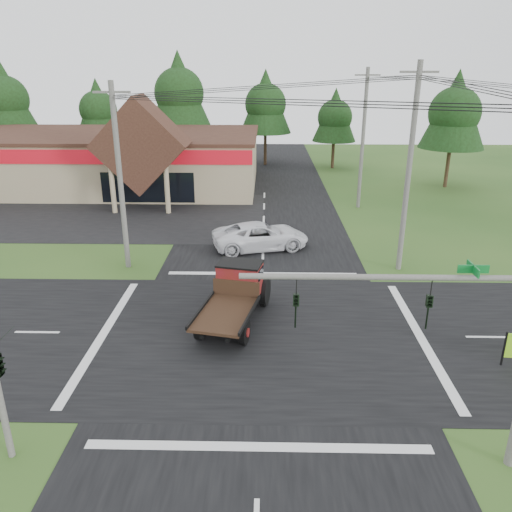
{
  "coord_description": "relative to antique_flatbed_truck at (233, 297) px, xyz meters",
  "views": [
    {
      "loc": [
        0.2,
        -19.42,
        11.04
      ],
      "look_at": [
        -0.31,
        4.1,
        2.2
      ],
      "focal_mm": 35.0,
      "sensor_mm": 36.0,
      "label": 1
    }
  ],
  "objects": [
    {
      "name": "utility_pole_n",
      "position": [
        9.29,
        20.8,
        4.47
      ],
      "size": [
        2.0,
        0.3,
        11.2
      ],
      "color": "#595651",
      "rests_on": "ground"
    },
    {
      "name": "road_ew",
      "position": [
        1.29,
        -1.2,
        -1.26
      ],
      "size": [
        120.0,
        12.0,
        0.02
      ],
      "primitive_type": "cube",
      "color": "black",
      "rests_on": "ground"
    },
    {
      "name": "tree_row_c",
      "position": [
        -8.71,
        39.8,
        7.45
      ],
      "size": [
        7.28,
        7.28,
        13.13
      ],
      "color": "#332316",
      "rests_on": "ground"
    },
    {
      "name": "tree_row_d",
      "position": [
        1.29,
        40.8,
        6.1
      ],
      "size": [
        6.16,
        6.16,
        11.11
      ],
      "color": "#332316",
      "rests_on": "ground"
    },
    {
      "name": "ground",
      "position": [
        1.29,
        -1.2,
        -1.27
      ],
      "size": [
        120.0,
        120.0,
        0.0
      ],
      "primitive_type": "plane",
      "color": "#294C1B",
      "rests_on": "ground"
    },
    {
      "name": "parking_apron",
      "position": [
        -12.71,
        17.8,
        -1.26
      ],
      "size": [
        28.0,
        14.0,
        0.02
      ],
      "primitive_type": "cube",
      "color": "black",
      "rests_on": "ground"
    },
    {
      "name": "tree_side_ne",
      "position": [
        19.29,
        28.8,
        6.1
      ],
      "size": [
        6.16,
        6.16,
        11.11
      ],
      "color": "#332316",
      "rests_on": "ground"
    },
    {
      "name": "cvs_building",
      "position": [
        -14.41,
        28.37,
        1.51
      ],
      "size": [
        30.4,
        18.2,
        9.19
      ],
      "color": "tan",
      "rests_on": "ground"
    },
    {
      "name": "tree_row_a",
      "position": [
        -28.71,
        38.8,
        6.78
      ],
      "size": [
        6.72,
        6.72,
        12.12
      ],
      "color": "#332316",
      "rests_on": "ground"
    },
    {
      "name": "traffic_signal_mast",
      "position": [
        7.11,
        -8.7,
        3.15
      ],
      "size": [
        8.12,
        0.24,
        7.0
      ],
      "color": "#595651",
      "rests_on": "ground"
    },
    {
      "name": "white_pickup",
      "position": [
        1.13,
        10.19,
        -0.41
      ],
      "size": [
        6.73,
        4.35,
        1.72
      ],
      "primitive_type": "imported",
      "rotation": [
        0.0,
        0.0,
        1.83
      ],
      "color": "white",
      "rests_on": "ground"
    },
    {
      "name": "tree_row_b",
      "position": [
        -18.71,
        40.8,
        5.43
      ],
      "size": [
        5.6,
        5.6,
        10.1
      ],
      "color": "#332316",
      "rests_on": "ground"
    },
    {
      "name": "antique_flatbed_truck",
      "position": [
        0.0,
        0.0,
        0.0
      ],
      "size": [
        3.55,
        6.44,
        2.55
      ],
      "primitive_type": null,
      "rotation": [
        0.0,
        0.0,
        -0.21
      ],
      "color": "#621B0E",
      "rests_on": "ground"
    },
    {
      "name": "road_ns",
      "position": [
        1.29,
        -1.2,
        -1.26
      ],
      "size": [
        12.0,
        120.0,
        0.02
      ],
      "primitive_type": "cube",
      "color": "black",
      "rests_on": "ground"
    },
    {
      "name": "utility_pole_nw",
      "position": [
        -6.71,
        6.8,
        4.11
      ],
      "size": [
        2.0,
        0.3,
        10.5
      ],
      "color": "#595651",
      "rests_on": "ground"
    },
    {
      "name": "utility_pole_ne",
      "position": [
        9.29,
        6.8,
        4.62
      ],
      "size": [
        2.0,
        0.3,
        11.5
      ],
      "color": "#595651",
      "rests_on": "ground"
    },
    {
      "name": "tree_row_e",
      "position": [
        9.29,
        38.8,
        4.76
      ],
      "size": [
        5.04,
        5.04,
        9.09
      ],
      "color": "#332316",
      "rests_on": "ground"
    }
  ]
}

